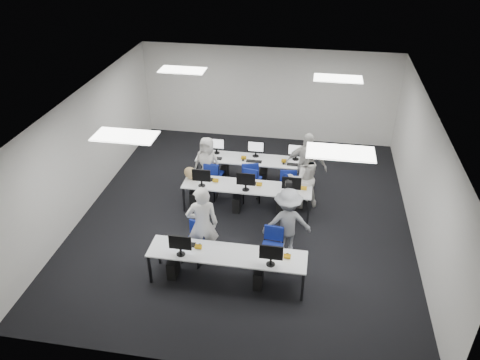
% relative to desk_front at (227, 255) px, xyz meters
% --- Properties ---
extents(room, '(9.00, 9.02, 3.00)m').
position_rel_desk_front_xyz_m(room, '(0.00, 2.40, 0.82)').
color(room, black).
rests_on(room, ground).
extents(ceiling_panels, '(5.20, 4.60, 0.02)m').
position_rel_desk_front_xyz_m(ceiling_panels, '(0.00, 2.40, 2.30)').
color(ceiling_panels, white).
rests_on(ceiling_panels, room).
extents(desk_front, '(3.20, 0.70, 0.73)m').
position_rel_desk_front_xyz_m(desk_front, '(0.00, 0.00, 0.00)').
color(desk_front, white).
rests_on(desk_front, ground).
extents(desk_mid, '(3.20, 0.70, 0.73)m').
position_rel_desk_front_xyz_m(desk_mid, '(0.00, 2.60, 0.00)').
color(desk_mid, white).
rests_on(desk_mid, ground).
extents(desk_back, '(3.20, 0.70, 0.73)m').
position_rel_desk_front_xyz_m(desk_back, '(0.00, 4.00, 0.00)').
color(desk_back, white).
rests_on(desk_back, ground).
extents(equipment_front, '(2.51, 0.41, 1.19)m').
position_rel_desk_front_xyz_m(equipment_front, '(-0.19, -0.02, -0.32)').
color(equipment_front, '#0D33AF').
rests_on(equipment_front, desk_front).
extents(equipment_mid, '(2.91, 0.41, 1.19)m').
position_rel_desk_front_xyz_m(equipment_mid, '(-0.19, 2.58, -0.32)').
color(equipment_mid, white).
rests_on(equipment_mid, desk_mid).
extents(equipment_back, '(2.91, 0.41, 1.19)m').
position_rel_desk_front_xyz_m(equipment_back, '(0.19, 4.02, -0.32)').
color(equipment_back, white).
rests_on(equipment_back, desk_back).
extents(chair_0, '(0.56, 0.59, 0.90)m').
position_rel_desk_front_xyz_m(chair_0, '(-0.82, 0.54, -0.40)').
color(chair_0, navy).
rests_on(chair_0, ground).
extents(chair_1, '(0.48, 0.51, 0.89)m').
position_rel_desk_front_xyz_m(chair_1, '(0.84, 0.66, -0.40)').
color(chair_1, navy).
rests_on(chair_1, ground).
extents(chair_2, '(0.45, 0.49, 0.87)m').
position_rel_desk_front_xyz_m(chair_2, '(-1.07, 3.08, -0.41)').
color(chair_2, navy).
rests_on(chair_2, ground).
extents(chair_3, '(0.56, 0.60, 0.94)m').
position_rel_desk_front_xyz_m(chair_3, '(0.02, 3.16, -0.38)').
color(chair_3, navy).
rests_on(chair_3, ground).
extents(chair_4, '(0.48, 0.52, 0.90)m').
position_rel_desk_front_xyz_m(chair_4, '(0.99, 3.05, -0.40)').
color(chair_4, navy).
rests_on(chair_4, ground).
extents(chair_5, '(0.46, 0.50, 0.83)m').
position_rel_desk_front_xyz_m(chair_5, '(-1.03, 3.54, -0.42)').
color(chair_5, navy).
rests_on(chair_5, ground).
extents(chair_6, '(0.49, 0.52, 0.86)m').
position_rel_desk_front_xyz_m(chair_6, '(0.03, 3.39, -0.41)').
color(chair_6, navy).
rests_on(chair_6, ground).
extents(chair_7, '(0.49, 0.52, 0.83)m').
position_rel_desk_front_xyz_m(chair_7, '(1.09, 3.33, -0.42)').
color(chair_7, navy).
rests_on(chair_7, ground).
extents(handbag, '(0.45, 0.38, 0.32)m').
position_rel_desk_front_xyz_m(handbag, '(-1.45, 2.72, 0.21)').
color(handbag, '#A67D55').
rests_on(handbag, desk_mid).
extents(student_0, '(0.78, 0.63, 1.86)m').
position_rel_desk_front_xyz_m(student_0, '(-0.64, 0.59, 0.25)').
color(student_0, '#BBB9B0').
rests_on(student_0, ground).
extents(student_1, '(0.97, 0.86, 1.67)m').
position_rel_desk_front_xyz_m(student_1, '(1.36, 3.09, 0.15)').
color(student_1, '#BBB9B0').
rests_on(student_1, ground).
extents(student_2, '(0.79, 0.58, 1.49)m').
position_rel_desk_front_xyz_m(student_2, '(-1.21, 3.53, 0.07)').
color(student_2, '#BBB9B0').
rests_on(student_2, ground).
extents(student_3, '(1.14, 0.61, 1.85)m').
position_rel_desk_front_xyz_m(student_3, '(1.39, 3.49, 0.25)').
color(student_3, '#BBB9B0').
rests_on(student_3, ground).
extents(photographer, '(1.16, 0.80, 1.64)m').
position_rel_desk_front_xyz_m(photographer, '(1.12, 1.13, 0.14)').
color(photographer, gray).
rests_on(photographer, ground).
extents(dslr_camera, '(0.17, 0.20, 0.10)m').
position_rel_desk_front_xyz_m(dslr_camera, '(1.08, 1.30, 1.01)').
color(dslr_camera, black).
rests_on(dslr_camera, photographer).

